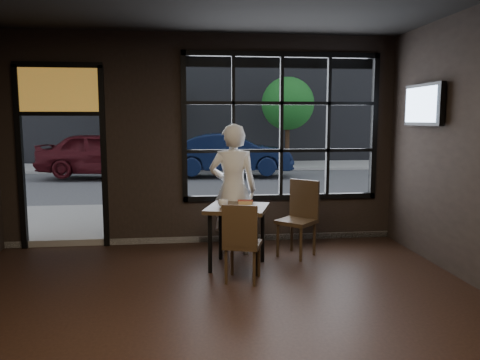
{
  "coord_description": "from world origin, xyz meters",
  "views": [
    {
      "loc": [
        -0.29,
        -3.67,
        1.92
      ],
      "look_at": [
        0.4,
        2.2,
        1.15
      ],
      "focal_mm": 35.0,
      "sensor_mm": 36.0,
      "label": 1
    }
  ],
  "objects": [
    {
      "name": "floor",
      "position": [
        0.0,
        0.0,
        -0.01
      ],
      "size": [
        6.0,
        7.0,
        0.02
      ],
      "primitive_type": "cube",
      "color": "black",
      "rests_on": "ground"
    },
    {
      "name": "window_frame",
      "position": [
        1.2,
        3.5,
        1.8
      ],
      "size": [
        3.06,
        0.12,
        2.28
      ],
      "primitive_type": "cube",
      "color": "black",
      "rests_on": "ground"
    },
    {
      "name": "stained_transom",
      "position": [
        -2.1,
        3.5,
        2.35
      ],
      "size": [
        1.2,
        0.06,
        0.7
      ],
      "primitive_type": "cube",
      "color": "orange",
      "rests_on": "ground"
    },
    {
      "name": "street_asphalt",
      "position": [
        0.0,
        24.0,
        -0.02
      ],
      "size": [
        60.0,
        41.0,
        0.04
      ],
      "primitive_type": "cube",
      "color": "#545456",
      "rests_on": "ground"
    },
    {
      "name": "building_across",
      "position": [
        0.0,
        23.0,
        7.5
      ],
      "size": [
        28.0,
        12.0,
        15.0
      ],
      "primitive_type": "cube",
      "color": "#5B5956",
      "rests_on": "ground"
    },
    {
      "name": "cafe_table",
      "position": [
        0.37,
        2.21,
        0.41
      ],
      "size": [
        0.94,
        0.94,
        0.81
      ],
      "primitive_type": "cube",
      "rotation": [
        0.0,
        0.0,
        -0.3
      ],
      "color": "#312214",
      "rests_on": "floor"
    },
    {
      "name": "chair_near",
      "position": [
        0.37,
        1.7,
        0.48
      ],
      "size": [
        0.52,
        0.52,
        0.95
      ],
      "primitive_type": "cube",
      "rotation": [
        0.0,
        0.0,
        2.83
      ],
      "color": "#312214",
      "rests_on": "floor"
    },
    {
      "name": "chair_window",
      "position": [
        1.25,
        2.62,
        0.53
      ],
      "size": [
        0.65,
        0.65,
        1.06
      ],
      "primitive_type": "cube",
      "rotation": [
        0.0,
        0.0,
        -0.78
      ],
      "color": "#312214",
      "rests_on": "floor"
    },
    {
      "name": "man",
      "position": [
        0.38,
        2.85,
        0.93
      ],
      "size": [
        0.73,
        0.53,
        1.86
      ],
      "primitive_type": "imported",
      "rotation": [
        0.0,
        0.0,
        3.01
      ],
      "color": "silver",
      "rests_on": "floor"
    },
    {
      "name": "hotdog",
      "position": [
        0.48,
        2.31,
        0.83
      ],
      "size": [
        0.21,
        0.1,
        0.06
      ],
      "primitive_type": null,
      "rotation": [
        0.0,
        0.0,
        -0.1
      ],
      "color": "tan",
      "rests_on": "cafe_table"
    },
    {
      "name": "cup",
      "position": [
        0.18,
        2.19,
        0.85
      ],
      "size": [
        0.12,
        0.12,
        0.1
      ],
      "primitive_type": "imported",
      "rotation": [
        0.0,
        0.0,
        0.01
      ],
      "color": "silver",
      "rests_on": "cafe_table"
    },
    {
      "name": "tv",
      "position": [
        2.93,
        2.39,
        2.11
      ],
      "size": [
        0.11,
        0.96,
        0.56
      ],
      "primitive_type": "cube",
      "color": "black",
      "rests_on": "wall_right"
    },
    {
      "name": "navy_car",
      "position": [
        1.2,
        11.8,
        0.78
      ],
      "size": [
        4.2,
        1.75,
        1.35
      ],
      "primitive_type": "imported",
      "rotation": [
        0.0,
        0.0,
        1.49
      ],
      "color": "black",
      "rests_on": "street_asphalt"
    },
    {
      "name": "maroon_car",
      "position": [
        -2.85,
        11.77,
        0.81
      ],
      "size": [
        4.36,
        2.18,
        1.43
      ],
      "primitive_type": "imported",
      "rotation": [
        0.0,
        0.0,
        1.45
      ],
      "color": "#3D0B10",
      "rests_on": "street_asphalt"
    },
    {
      "name": "tree_left",
      "position": [
        -1.42,
        15.42,
        2.57
      ],
      "size": [
        2.13,
        2.13,
        3.64
      ],
      "color": "#332114",
      "rests_on": "street_asphalt"
    },
    {
      "name": "tree_right",
      "position": [
        3.82,
        14.91,
        2.54
      ],
      "size": [
        2.11,
        2.11,
        3.6
      ],
      "color": "#332114",
      "rests_on": "street_asphalt"
    }
  ]
}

